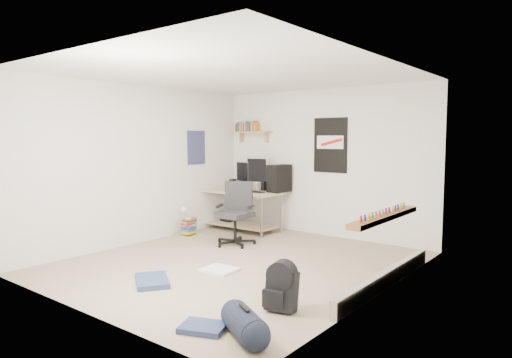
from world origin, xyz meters
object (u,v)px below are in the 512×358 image
Objects in this scene: duffel_bag at (244,323)px; book_stack at (189,227)px; backpack at (282,291)px; office_chair at (235,214)px; desk at (239,210)px.

book_stack is at bearing 172.53° from duffel_bag.
book_stack is (-3.30, 2.51, 0.01)m from duffel_bag.
backpack reaches higher than duffel_bag.
book_stack is at bearing 155.37° from office_chair.
desk is 3.94m from backpack.
book_stack is at bearing 136.70° from backpack.
desk is at bearing 68.73° from book_stack.
office_chair is at bearing 161.68° from duffel_bag.
book_stack is (-0.36, -0.92, -0.22)m from desk.
office_chair is 1.99× the size of duffel_bag.
office_chair reaches higher than desk.
duffel_bag is (0.11, -0.70, -0.06)m from backpack.
duffel_bag is 1.19× the size of book_stack.
desk is at bearing 122.34° from backpack.
desk is at bearing 160.41° from duffel_bag.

